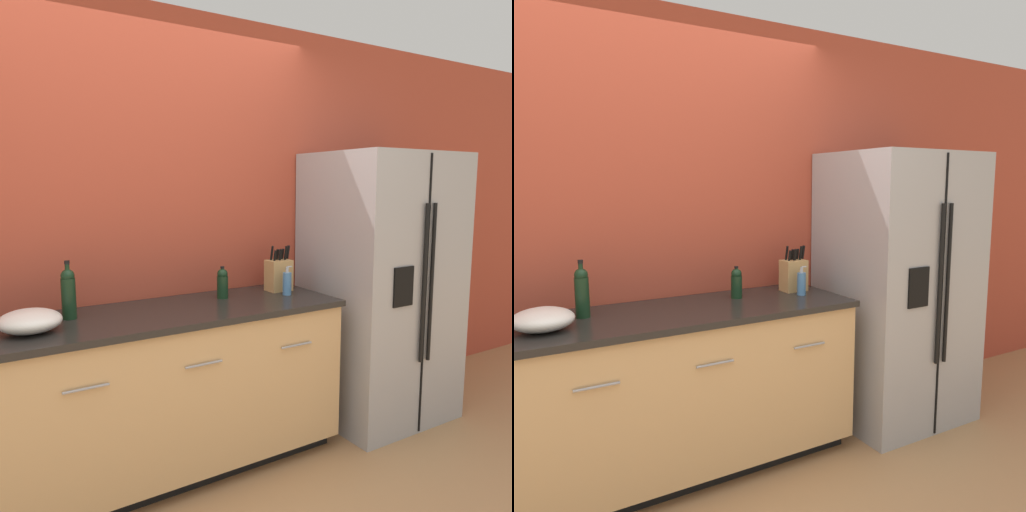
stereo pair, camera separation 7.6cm
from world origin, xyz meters
TOP-DOWN VIEW (x-y plane):
  - wall_back at (0.00, 1.09)m, footprint 10.00×0.05m
  - counter_unit at (-0.07, 0.75)m, footprint 2.39×0.64m
  - refrigerator at (1.67, 0.68)m, footprint 0.89×0.78m
  - knife_block at (0.94, 0.84)m, footprint 0.17×0.11m
  - wine_bottle at (-0.33, 0.83)m, footprint 0.07×0.07m
  - soap_dispenser at (0.92, 0.71)m, footprint 0.06×0.05m
  - oil_bottle at (0.54, 0.83)m, footprint 0.07×0.07m
  - mixing_bowl at (-0.53, 0.68)m, footprint 0.28×0.28m

SIDE VIEW (x-z plane):
  - counter_unit at x=-0.07m, z-range 0.01..0.93m
  - refrigerator at x=1.67m, z-range 0.00..1.80m
  - mixing_bowl at x=-0.53m, z-range 0.93..1.03m
  - soap_dispenser at x=0.92m, z-range 0.91..1.09m
  - oil_bottle at x=0.54m, z-range 0.92..1.11m
  - knife_block at x=0.94m, z-range 0.89..1.17m
  - wine_bottle at x=-0.33m, z-range 0.91..1.21m
  - wall_back at x=0.00m, z-range 0.00..2.60m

